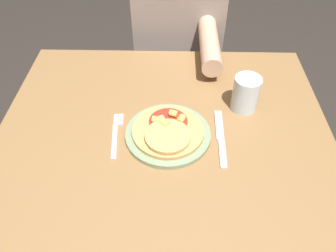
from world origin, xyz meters
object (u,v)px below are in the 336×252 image
object	(u,v)px
plate	(168,134)
knife	(221,138)
person_diner	(178,48)
pizza	(168,131)
drinking_glass	(246,94)
dining_table	(164,171)
fork	(116,132)

from	to	relation	value
plate	knife	size ratio (longest dim) A/B	1.11
knife	person_diner	size ratio (longest dim) A/B	0.19
pizza	drinking_glass	xyz separation A→B (m)	(0.23, 0.13, 0.03)
dining_table	fork	distance (m)	0.19
drinking_glass	knife	bearing A→B (deg)	-120.71
pizza	person_diner	size ratio (longest dim) A/B	0.18
plate	drinking_glass	xyz separation A→B (m)	(0.23, 0.13, 0.05)
knife	drinking_glass	size ratio (longest dim) A/B	1.98
plate	knife	xyz separation A→B (m)	(0.15, -0.01, -0.00)
pizza	knife	xyz separation A→B (m)	(0.15, -0.01, -0.02)
fork	dining_table	bearing A→B (deg)	-16.57
drinking_glass	person_diner	distance (m)	0.58
pizza	drinking_glass	size ratio (longest dim) A/B	1.84
plate	pizza	world-z (taller)	pizza
fork	pizza	bearing A→B (deg)	-4.61
drinking_glass	person_diner	xyz separation A→B (m)	(-0.20, 0.52, -0.17)
pizza	plate	bearing A→B (deg)	85.53
plate	dining_table	bearing A→B (deg)	-110.53
dining_table	drinking_glass	size ratio (longest dim) A/B	8.75
pizza	fork	world-z (taller)	pizza
knife	person_diner	xyz separation A→B (m)	(-0.12, 0.65, -0.11)
fork	knife	xyz separation A→B (m)	(0.30, -0.02, 0.00)
dining_table	pizza	bearing A→B (deg)	67.68
pizza	person_diner	distance (m)	0.66
dining_table	person_diner	bearing A→B (deg)	86.34
plate	person_diner	world-z (taller)	person_diner
dining_table	person_diner	distance (m)	0.68
fork	knife	world-z (taller)	same
fork	drinking_glass	distance (m)	0.40
plate	drinking_glass	bearing A→B (deg)	28.86
plate	fork	distance (m)	0.15
pizza	fork	distance (m)	0.15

